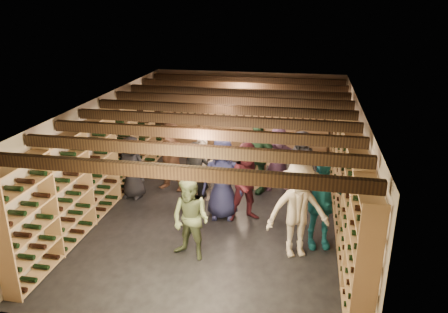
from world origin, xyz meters
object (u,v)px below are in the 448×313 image
Objects in this scene: crate_loose at (265,160)px; person_3 at (298,210)px; person_7 at (203,169)px; person_4 at (320,203)px; person_6 at (222,179)px; person_12 at (301,161)px; person_1 at (197,177)px; person_5 at (171,156)px; crate_stack_right at (221,162)px; crate_stack_left at (254,174)px; person_10 at (256,156)px; person_0 at (132,167)px; person_2 at (191,219)px; person_11 at (278,159)px; person_8 at (248,182)px.

person_3 is (1.04, -4.58, 0.81)m from crate_loose.
crate_loose is 0.33× the size of person_7.
person_4 reaches higher than person_6.
crate_loose is 0.33× the size of person_12.
person_1 is 1.33m from person_5.
person_6 is at bearing -27.41° from person_5.
person_12 is at bearing -26.67° from crate_stack_right.
crate_stack_right is at bearing 133.93° from crate_stack_left.
person_1 is 0.89× the size of person_6.
person_12 is (1.04, 0.25, -0.15)m from person_10.
person_5 reaches higher than crate_loose.
crate_stack_left is at bearing 163.11° from person_12.
person_5 reaches higher than person_0.
person_4 is 2.53m from person_12.
person_12 is at bearing 39.33° from person_6.
person_0 is 0.83× the size of person_10.
person_10 reaches higher than person_4.
person_5 is (-0.92, -1.56, 0.67)m from crate_stack_right.
person_10 is (2.79, 0.87, 0.16)m from person_0.
person_6 reaches higher than person_2.
person_2 is (0.37, -1.87, -0.01)m from person_1.
person_0 reaches higher than crate_loose.
person_1 is (-0.03, -2.54, 0.60)m from crate_stack_right.
person_1 is 1.68m from person_10.
person_8 is at bearing -127.39° from person_11.
person_3 is at bearing -100.63° from person_11.
person_0 is at bearing 151.10° from person_2.
person_2 is at bearing -79.80° from person_10.
person_10 reaches higher than person_3.
person_1 reaches higher than crate_stack_left.
person_0 is 2.86m from person_8.
crate_stack_right is 1.89m from person_10.
person_12 reaches higher than person_7.
person_11 is (3.28, 1.11, 0.04)m from person_0.
crate_stack_left is 0.39× the size of person_4.
crate_stack_right is 0.34× the size of person_8.
person_3 reaches higher than person_7.
person_11 is at bearing 28.13° from person_0.
person_8 reaches higher than person_7.
person_0 is (-2.71, -1.11, 0.40)m from crate_stack_left.
person_1 is at bearing 151.25° from person_6.
person_0 reaches higher than crate_stack_right.
person_10 reaches higher than person_8.
person_3 is at bearing -106.53° from person_12.
person_5 is at bearing -149.18° from person_10.
person_10 is (1.16, 1.21, 0.12)m from person_1.
person_3 reaches higher than person_5.
person_5 is (-0.89, 0.98, 0.07)m from person_1.
crate_loose is 0.30× the size of person_8.
person_11 is 1.04× the size of person_12.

